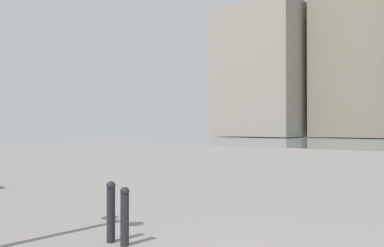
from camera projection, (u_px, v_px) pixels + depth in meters
building_annex at (368, 64)px, 66.88m from camera, size 17.45×10.70×27.42m
building_highrise at (263, 73)px, 75.16m from camera, size 16.72×12.63×24.78m
bollard_near at (125, 215)px, 5.35m from camera, size 0.13×0.13×0.81m
bollard_mid at (111, 210)px, 5.52m from camera, size 0.13×0.13×0.87m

